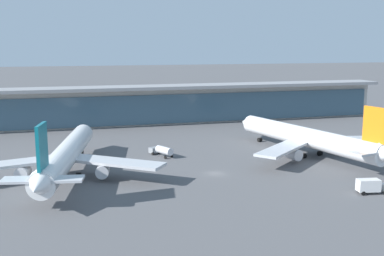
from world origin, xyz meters
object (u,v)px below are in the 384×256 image
at_px(service_truck_mid_apron_grey, 162,150).
at_px(airliner_centre_stand, 309,138).
at_px(airliner_left_stand, 66,155).
at_px(service_truck_under_wing_white, 372,186).

bearing_deg(service_truck_mid_apron_grey, airliner_centre_stand, -14.53).
bearing_deg(airliner_left_stand, service_truck_under_wing_white, -26.36).
bearing_deg(service_truck_under_wing_white, airliner_centre_stand, 82.95).
bearing_deg(airliner_left_stand, airliner_centre_stand, 2.98).
relative_size(airliner_left_stand, airliner_centre_stand, 1.01).
bearing_deg(service_truck_mid_apron_grey, service_truck_under_wing_white, -51.18).
bearing_deg(service_truck_under_wing_white, service_truck_mid_apron_grey, 128.82).
bearing_deg(airliner_centre_stand, service_truck_under_wing_white, -97.05).
bearing_deg(service_truck_mid_apron_grey, airliner_left_stand, -152.10).
distance_m(airliner_centre_stand, service_truck_under_wing_white, 34.24).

